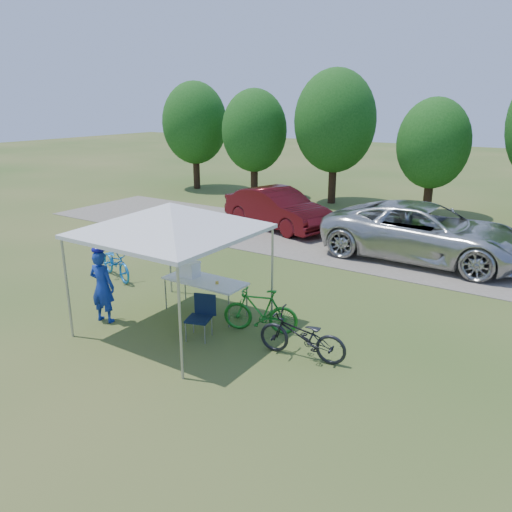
# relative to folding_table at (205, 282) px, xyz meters

# --- Properties ---
(ground) EXTENTS (100.00, 100.00, 0.00)m
(ground) POSITION_rel_folding_table_xyz_m (-0.04, -0.98, -0.75)
(ground) COLOR #2D5119
(ground) RESTS_ON ground
(gravel_strip) EXTENTS (24.00, 5.00, 0.02)m
(gravel_strip) POSITION_rel_folding_table_xyz_m (-0.04, 7.02, -0.74)
(gravel_strip) COLOR gray
(gravel_strip) RESTS_ON ground
(canopy) EXTENTS (4.53, 4.53, 3.00)m
(canopy) POSITION_rel_folding_table_xyz_m (-0.04, -0.98, 1.90)
(canopy) COLOR #A5A5AA
(canopy) RESTS_ON ground
(treeline) EXTENTS (24.89, 4.28, 6.30)m
(treeline) POSITION_rel_folding_table_xyz_m (-0.33, 13.07, 2.78)
(treeline) COLOR #382314
(treeline) RESTS_ON ground
(folding_table) EXTENTS (1.93, 0.80, 0.79)m
(folding_table) POSITION_rel_folding_table_xyz_m (0.00, 0.00, 0.00)
(folding_table) COLOR white
(folding_table) RESTS_ON ground
(folding_chair) EXTENTS (0.58, 0.61, 0.90)m
(folding_chair) POSITION_rel_folding_table_xyz_m (0.71, -1.00, -0.22)
(folding_chair) COLOR black
(folding_chair) RESTS_ON ground
(cooler) EXTENTS (0.50, 0.34, 0.36)m
(cooler) POSITION_rel_folding_table_xyz_m (-0.48, 0.00, 0.23)
(cooler) COLOR white
(cooler) RESTS_ON folding_table
(ice_cream_cup) EXTENTS (0.08, 0.08, 0.06)m
(ice_cream_cup) POSITION_rel_folding_table_xyz_m (0.38, -0.05, 0.07)
(ice_cream_cup) COLOR gold
(ice_cream_cup) RESTS_ON folding_table
(cyclist) EXTENTS (0.65, 0.49, 1.62)m
(cyclist) POSITION_rel_folding_table_xyz_m (-1.58, -1.59, 0.06)
(cyclist) COLOR #122E98
(cyclist) RESTS_ON ground
(bike_blue) EXTENTS (1.81, 1.14, 0.90)m
(bike_blue) POSITION_rel_folding_table_xyz_m (-3.51, 0.49, -0.30)
(bike_blue) COLOR blue
(bike_blue) RESTS_ON ground
(bike_green) EXTENTS (1.65, 0.96, 0.96)m
(bike_green) POSITION_rel_folding_table_xyz_m (1.60, -0.16, -0.27)
(bike_green) COLOR #1A751F
(bike_green) RESTS_ON ground
(bike_dark) EXTENTS (1.79, 0.80, 0.91)m
(bike_dark) POSITION_rel_folding_table_xyz_m (2.85, -0.67, -0.30)
(bike_dark) COLOR black
(bike_dark) RESTS_ON ground
(minivan) EXTENTS (6.11, 2.83, 1.70)m
(minivan) POSITION_rel_folding_table_xyz_m (3.08, 6.76, 0.12)
(minivan) COLOR beige
(minivan) RESTS_ON gravel_strip
(sedan) EXTENTS (4.85, 2.84, 1.51)m
(sedan) POSITION_rel_folding_table_xyz_m (-2.67, 7.67, 0.03)
(sedan) COLOR #4D0C10
(sedan) RESTS_ON gravel_strip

